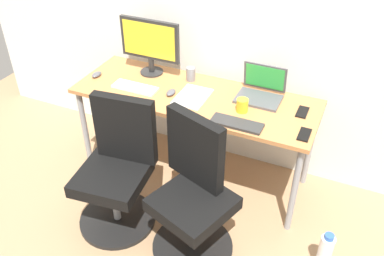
{
  "coord_description": "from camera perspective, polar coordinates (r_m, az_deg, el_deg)",
  "views": [
    {
      "loc": [
        1.04,
        -2.36,
        2.29
      ],
      "look_at": [
        0.0,
        -0.05,
        0.49
      ],
      "focal_mm": 38.98,
      "sensor_mm": 36.0,
      "label": 1
    }
  ],
  "objects": [
    {
      "name": "paper_pile",
      "position": [
        2.97,
        0.02,
        4.32
      ],
      "size": [
        0.21,
        0.3,
        0.01
      ],
      "primitive_type": "cube",
      "color": "white",
      "rests_on": "desk"
    },
    {
      "name": "ground_plane",
      "position": [
        3.45,
        0.34,
        -6.15
      ],
      "size": [
        5.28,
        5.28,
        0.0
      ],
      "primitive_type": "plane",
      "color": "#9E7A56"
    },
    {
      "name": "office_chair_left",
      "position": [
        2.87,
        -10.14,
        -5.83
      ],
      "size": [
        0.54,
        0.54,
        0.94
      ],
      "color": "black",
      "rests_on": "ground"
    },
    {
      "name": "desktop_monitor",
      "position": [
        3.21,
        -5.78,
        11.5
      ],
      "size": [
        0.48,
        0.18,
        0.43
      ],
      "color": "#262626",
      "rests_on": "desk"
    },
    {
      "name": "water_bottle_on_floor",
      "position": [
        2.84,
        17.71,
        -15.92
      ],
      "size": [
        0.09,
        0.09,
        0.31
      ],
      "color": "white",
      "rests_on": "ground"
    },
    {
      "name": "back_wall",
      "position": [
        3.11,
        3.5,
        16.79
      ],
      "size": [
        4.4,
        0.04,
        2.6
      ],
      "primitive_type": "cube",
      "color": "silver",
      "rests_on": "ground"
    },
    {
      "name": "mouse_by_laptop",
      "position": [
        3.33,
        -12.92,
        7.15
      ],
      "size": [
        0.06,
        0.1,
        0.03
      ],
      "primitive_type": "ellipsoid",
      "color": "#515156",
      "rests_on": "desk"
    },
    {
      "name": "open_laptop",
      "position": [
        3.0,
        9.43,
        5.15
      ],
      "size": [
        0.31,
        0.26,
        0.23
      ],
      "color": "#4C4C51",
      "rests_on": "desk"
    },
    {
      "name": "mouse_by_monitor",
      "position": [
        3.01,
        -2.91,
        4.88
      ],
      "size": [
        0.06,
        0.1,
        0.03
      ],
      "primitive_type": "ellipsoid",
      "color": "#515156",
      "rests_on": "desk"
    },
    {
      "name": "coffee_mug",
      "position": [
        2.82,
        6.89,
        3.1
      ],
      "size": [
        0.08,
        0.08,
        0.09
      ],
      "primitive_type": "cylinder",
      "color": "yellow",
      "rests_on": "desk"
    },
    {
      "name": "phone_near_monitor",
      "position": [
        2.69,
        15.12,
        -0.86
      ],
      "size": [
        0.07,
        0.14,
        0.01
      ],
      "primitive_type": "cube",
      "color": "black",
      "rests_on": "desk"
    },
    {
      "name": "keyboard_by_monitor",
      "position": [
        3.11,
        -7.79,
        5.51
      ],
      "size": [
        0.34,
        0.12,
        0.02
      ],
      "primitive_type": "cube",
      "color": "silver",
      "rests_on": "desk"
    },
    {
      "name": "pen_cup",
      "position": [
        3.17,
        -0.17,
        7.39
      ],
      "size": [
        0.07,
        0.07,
        0.1
      ],
      "primitive_type": "cylinder",
      "color": "slate",
      "rests_on": "desk"
    },
    {
      "name": "office_chair_right",
      "position": [
        2.65,
        0.2,
        -9.26
      ],
      "size": [
        0.56,
        0.56,
        0.94
      ],
      "color": "black",
      "rests_on": "ground"
    },
    {
      "name": "desk",
      "position": [
        3.04,
        0.39,
        3.46
      ],
      "size": [
        1.77,
        0.63,
        0.75
      ],
      "color": "#B77542",
      "rests_on": "ground"
    },
    {
      "name": "keyboard_by_laptop",
      "position": [
        2.7,
        6.15,
        0.62
      ],
      "size": [
        0.34,
        0.12,
        0.02
      ],
      "primitive_type": "cube",
      "color": "#2D2D2D",
      "rests_on": "desk"
    },
    {
      "name": "phone_near_laptop",
      "position": [
        2.9,
        14.87,
        2.12
      ],
      "size": [
        0.07,
        0.14,
        0.01
      ],
      "primitive_type": "cube",
      "color": "black",
      "rests_on": "desk"
    }
  ]
}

